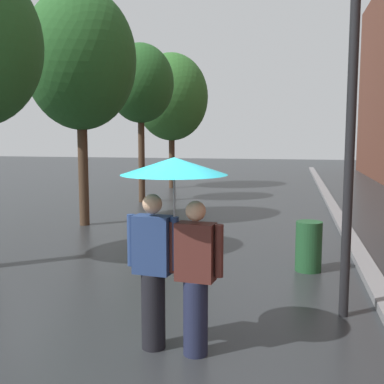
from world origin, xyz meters
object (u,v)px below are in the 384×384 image
(street_tree_1, at_px, (80,60))
(street_tree_2, at_px, (141,84))
(street_tree_3, at_px, (171,97))
(litter_bin, at_px, (309,246))
(street_lamp_post, at_px, (351,114))
(couple_under_umbrella, at_px, (174,224))

(street_tree_1, height_order, street_tree_2, street_tree_1)
(street_tree_1, relative_size, street_tree_3, 1.03)
(street_tree_2, height_order, litter_bin, street_tree_2)
(street_tree_2, bearing_deg, street_lamp_post, -58.71)
(couple_under_umbrella, distance_m, street_lamp_post, 2.62)
(couple_under_umbrella, xyz_separation_m, litter_bin, (1.51, 3.38, -0.95))
(street_tree_1, bearing_deg, street_tree_3, 89.19)
(street_tree_2, xyz_separation_m, litter_bin, (5.29, -7.34, -3.53))
(street_tree_2, bearing_deg, litter_bin, -54.20)
(street_lamp_post, height_order, litter_bin, street_lamp_post)
(street_lamp_post, bearing_deg, street_tree_1, 139.12)
(street_lamp_post, bearing_deg, litter_bin, 100.70)
(couple_under_umbrella, relative_size, litter_bin, 2.44)
(couple_under_umbrella, bearing_deg, street_lamp_post, 36.42)
(street_tree_3, bearing_deg, street_tree_1, -90.81)
(street_tree_3, bearing_deg, street_lamp_post, -67.33)
(couple_under_umbrella, bearing_deg, street_tree_3, 104.26)
(street_tree_1, bearing_deg, couple_under_umbrella, -58.46)
(street_tree_1, bearing_deg, street_lamp_post, -40.88)
(couple_under_umbrella, height_order, street_lamp_post, street_lamp_post)
(street_tree_1, relative_size, street_lamp_post, 1.34)
(street_tree_1, distance_m, street_tree_3, 8.64)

